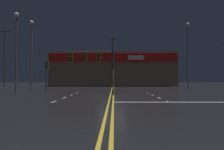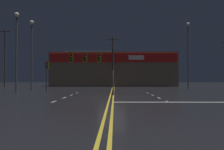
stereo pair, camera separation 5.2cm
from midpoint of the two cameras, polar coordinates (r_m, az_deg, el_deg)
The scene contains 9 objects.
ground_plane at distance 22.90m, azimuth -0.12°, elevation -4.91°, with size 200.00×200.00×0.00m, color black.
road_markings at distance 21.98m, azimuth 1.57°, elevation -5.07°, with size 11.92×60.00×0.01m.
traffic_signal_median at distance 24.39m, azimuth -4.91°, elevation 3.56°, with size 4.88×0.36×4.51m.
traffic_signal_corner_northwest at distance 32.64m, azimuth -14.78°, elevation 1.29°, with size 0.42×0.36×3.86m.
streetlight_near_left at distance 35.82m, azimuth -17.97°, elevation 6.36°, with size 0.56×0.56×9.59m.
streetlight_median_approach at distance 43.27m, azimuth 16.91°, elevation 6.10°, with size 0.56×0.56×10.96m.
streetlight_far_left at distance 31.94m, azimuth -21.06°, elevation 7.22°, with size 0.56×0.56×9.54m.
building_backdrop at distance 56.69m, azimuth 0.26°, elevation 1.18°, with size 27.03×10.23×7.32m.
utility_pole_row at distance 50.74m, azimuth -1.28°, elevation 3.50°, with size 47.57×0.26×11.89m.
Camera 1 is at (0.23, -22.85, 1.59)m, focal length 40.00 mm.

